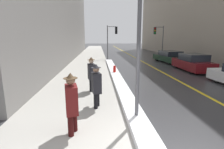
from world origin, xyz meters
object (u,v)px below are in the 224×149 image
object	(u,v)px
lamp_post	(139,33)
parked_car_maroon	(192,63)
traffic_light_near	(113,35)
pedestrian_in_fedora	(96,84)
parked_car_dark_green	(169,57)
fire_hydrant	(114,70)
pedestrian_trailing	(91,73)
pedestrian_in_glasses	(72,101)
traffic_light_far	(158,35)

from	to	relation	value
lamp_post	parked_car_maroon	bearing A→B (deg)	52.50
traffic_light_near	pedestrian_in_fedora	xyz separation A→B (m)	(-1.95, -16.02, -2.08)
lamp_post	parked_car_dark_green	distance (m)	15.19
parked_car_maroon	fire_hydrant	world-z (taller)	parked_car_maroon
lamp_post	pedestrian_trailing	world-z (taller)	lamp_post
traffic_light_near	pedestrian_in_glasses	bearing A→B (deg)	-95.56
pedestrian_in_glasses	parked_car_dark_green	bearing A→B (deg)	137.07
traffic_light_near	parked_car_maroon	bearing A→B (deg)	-53.74
pedestrian_in_fedora	pedestrian_trailing	bearing A→B (deg)	175.21
traffic_light_far	pedestrian_trailing	bearing A→B (deg)	66.39
lamp_post	parked_car_dark_green	world-z (taller)	lamp_post
lamp_post	pedestrian_in_fedora	xyz separation A→B (m)	(-1.28, 1.27, -1.86)
pedestrian_in_fedora	parked_car_dark_green	distance (m)	14.56
lamp_post	traffic_light_far	xyz separation A→B (m)	(6.72, 17.84, 0.22)
pedestrian_trailing	parked_car_maroon	size ratio (longest dim) A/B	0.42
parked_car_dark_green	fire_hydrant	size ratio (longest dim) A/B	6.89
pedestrian_in_glasses	fire_hydrant	world-z (taller)	pedestrian_in_glasses
traffic_light_far	parked_car_maroon	bearing A→B (deg)	94.92
pedestrian_trailing	parked_car_maroon	bearing A→B (deg)	110.52
pedestrian_trailing	parked_car_dark_green	distance (m)	12.97
lamp_post	pedestrian_in_glasses	bearing A→B (deg)	-162.99
parked_car_maroon	parked_car_dark_green	bearing A→B (deg)	-1.66
lamp_post	traffic_light_near	xyz separation A→B (m)	(0.67, 17.29, 0.22)
pedestrian_trailing	traffic_light_near	bearing A→B (deg)	159.35
lamp_post	pedestrian_in_fedora	distance (m)	2.59
traffic_light_near	parked_car_dark_green	size ratio (longest dim) A/B	0.86
traffic_light_far	pedestrian_trailing	world-z (taller)	traffic_light_far
pedestrian_trailing	fire_hydrant	world-z (taller)	pedestrian_trailing
traffic_light_near	lamp_post	bearing A→B (deg)	-89.49
parked_car_maroon	lamp_post	bearing A→B (deg)	142.29
traffic_light_far	parked_car_maroon	world-z (taller)	traffic_light_far
pedestrian_in_fedora	parked_car_maroon	xyz separation A→B (m)	(7.79, 7.21, -0.29)
parked_car_maroon	pedestrian_in_fedora	bearing A→B (deg)	132.58
pedestrian_in_glasses	parked_car_dark_green	size ratio (longest dim) A/B	0.36
parked_car_dark_green	pedestrian_trailing	bearing A→B (deg)	135.36
lamp_post	fire_hydrant	bearing A→B (deg)	90.30
parked_car_maroon	fire_hydrant	bearing A→B (deg)	101.08
pedestrian_in_glasses	parked_car_dark_green	distance (m)	16.49
traffic_light_near	fire_hydrant	size ratio (longest dim) A/B	5.93
pedestrian_in_glasses	parked_car_maroon	size ratio (longest dim) A/B	0.42
parked_car_dark_green	lamp_post	bearing A→B (deg)	148.26
traffic_light_far	fire_hydrant	size ratio (longest dim) A/B	5.93
pedestrian_in_glasses	pedestrian_in_fedora	xyz separation A→B (m)	(0.65, 1.86, -0.03)
traffic_light_far	pedestrian_trailing	distance (m)	16.73
pedestrian_in_glasses	fire_hydrant	bearing A→B (deg)	154.67
pedestrian_in_fedora	parked_car_maroon	size ratio (longest dim) A/B	0.41
lamp_post	fire_hydrant	distance (m)	7.58
lamp_post	pedestrian_in_glasses	size ratio (longest dim) A/B	2.64
pedestrian_in_fedora	pedestrian_trailing	world-z (taller)	pedestrian_trailing
pedestrian_in_glasses	traffic_light_far	bearing A→B (deg)	143.24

